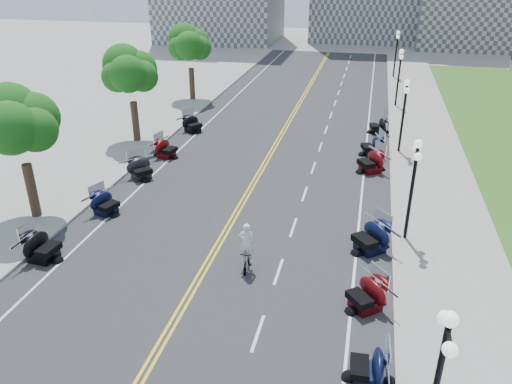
# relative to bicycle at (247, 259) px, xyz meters

# --- Properties ---
(ground) EXTENTS (160.00, 160.00, 0.00)m
(ground) POSITION_rel_bicycle_xyz_m (-1.81, 0.08, -0.50)
(ground) COLOR gray
(road) EXTENTS (16.00, 90.00, 0.01)m
(road) POSITION_rel_bicycle_xyz_m (-1.81, 10.08, -0.50)
(road) COLOR #333335
(road) RESTS_ON ground
(centerline_yellow_a) EXTENTS (0.12, 90.00, 0.00)m
(centerline_yellow_a) POSITION_rel_bicycle_xyz_m (-1.93, 10.08, -0.49)
(centerline_yellow_a) COLOR yellow
(centerline_yellow_a) RESTS_ON road
(centerline_yellow_b) EXTENTS (0.12, 90.00, 0.00)m
(centerline_yellow_b) POSITION_rel_bicycle_xyz_m (-1.69, 10.08, -0.49)
(centerline_yellow_b) COLOR yellow
(centerline_yellow_b) RESTS_ON road
(edge_line_north) EXTENTS (0.12, 90.00, 0.00)m
(edge_line_north) POSITION_rel_bicycle_xyz_m (4.59, 10.08, -0.49)
(edge_line_north) COLOR white
(edge_line_north) RESTS_ON road
(edge_line_south) EXTENTS (0.12, 90.00, 0.00)m
(edge_line_south) POSITION_rel_bicycle_xyz_m (-8.21, 10.08, -0.49)
(edge_line_south) COLOR white
(edge_line_south) RESTS_ON road
(lane_dash_5) EXTENTS (0.12, 2.00, 0.00)m
(lane_dash_5) POSITION_rel_bicycle_xyz_m (1.39, -3.92, -0.49)
(lane_dash_5) COLOR white
(lane_dash_5) RESTS_ON road
(lane_dash_6) EXTENTS (0.12, 2.00, 0.00)m
(lane_dash_6) POSITION_rel_bicycle_xyz_m (1.39, 0.08, -0.49)
(lane_dash_6) COLOR white
(lane_dash_6) RESTS_ON road
(lane_dash_7) EXTENTS (0.12, 2.00, 0.00)m
(lane_dash_7) POSITION_rel_bicycle_xyz_m (1.39, 4.08, -0.49)
(lane_dash_7) COLOR white
(lane_dash_7) RESTS_ON road
(lane_dash_8) EXTENTS (0.12, 2.00, 0.00)m
(lane_dash_8) POSITION_rel_bicycle_xyz_m (1.39, 8.08, -0.49)
(lane_dash_8) COLOR white
(lane_dash_8) RESTS_ON road
(lane_dash_9) EXTENTS (0.12, 2.00, 0.00)m
(lane_dash_9) POSITION_rel_bicycle_xyz_m (1.39, 12.08, -0.49)
(lane_dash_9) COLOR white
(lane_dash_9) RESTS_ON road
(lane_dash_10) EXTENTS (0.12, 2.00, 0.00)m
(lane_dash_10) POSITION_rel_bicycle_xyz_m (1.39, 16.08, -0.49)
(lane_dash_10) COLOR white
(lane_dash_10) RESTS_ON road
(lane_dash_11) EXTENTS (0.12, 2.00, 0.00)m
(lane_dash_11) POSITION_rel_bicycle_xyz_m (1.39, 20.08, -0.49)
(lane_dash_11) COLOR white
(lane_dash_11) RESTS_ON road
(lane_dash_12) EXTENTS (0.12, 2.00, 0.00)m
(lane_dash_12) POSITION_rel_bicycle_xyz_m (1.39, 24.08, -0.49)
(lane_dash_12) COLOR white
(lane_dash_12) RESTS_ON road
(lane_dash_13) EXTENTS (0.12, 2.00, 0.00)m
(lane_dash_13) POSITION_rel_bicycle_xyz_m (1.39, 28.08, -0.49)
(lane_dash_13) COLOR white
(lane_dash_13) RESTS_ON road
(lane_dash_14) EXTENTS (0.12, 2.00, 0.00)m
(lane_dash_14) POSITION_rel_bicycle_xyz_m (1.39, 32.08, -0.49)
(lane_dash_14) COLOR white
(lane_dash_14) RESTS_ON road
(lane_dash_15) EXTENTS (0.12, 2.00, 0.00)m
(lane_dash_15) POSITION_rel_bicycle_xyz_m (1.39, 36.08, -0.49)
(lane_dash_15) COLOR white
(lane_dash_15) RESTS_ON road
(lane_dash_16) EXTENTS (0.12, 2.00, 0.00)m
(lane_dash_16) POSITION_rel_bicycle_xyz_m (1.39, 40.08, -0.49)
(lane_dash_16) COLOR white
(lane_dash_16) RESTS_ON road
(lane_dash_17) EXTENTS (0.12, 2.00, 0.00)m
(lane_dash_17) POSITION_rel_bicycle_xyz_m (1.39, 44.08, -0.49)
(lane_dash_17) COLOR white
(lane_dash_17) RESTS_ON road
(lane_dash_18) EXTENTS (0.12, 2.00, 0.00)m
(lane_dash_18) POSITION_rel_bicycle_xyz_m (1.39, 48.08, -0.49)
(lane_dash_18) COLOR white
(lane_dash_18) RESTS_ON road
(lane_dash_19) EXTENTS (0.12, 2.00, 0.00)m
(lane_dash_19) POSITION_rel_bicycle_xyz_m (1.39, 52.08, -0.49)
(lane_dash_19) COLOR white
(lane_dash_19) RESTS_ON road
(sidewalk_north) EXTENTS (5.00, 90.00, 0.15)m
(sidewalk_north) POSITION_rel_bicycle_xyz_m (8.69, 10.08, -0.43)
(sidewalk_north) COLOR #9E9991
(sidewalk_north) RESTS_ON ground
(sidewalk_south) EXTENTS (5.00, 90.00, 0.15)m
(sidewalk_south) POSITION_rel_bicycle_xyz_m (-12.31, 10.08, -0.43)
(sidewalk_south) COLOR #9E9991
(sidewalk_south) RESTS_ON ground
(street_lamp_2) EXTENTS (0.50, 1.20, 4.90)m
(street_lamp_2) POSITION_rel_bicycle_xyz_m (6.79, 4.08, 2.10)
(street_lamp_2) COLOR black
(street_lamp_2) RESTS_ON sidewalk_north
(street_lamp_3) EXTENTS (0.50, 1.20, 4.90)m
(street_lamp_3) POSITION_rel_bicycle_xyz_m (6.79, 16.08, 2.10)
(street_lamp_3) COLOR black
(street_lamp_3) RESTS_ON sidewalk_north
(street_lamp_4) EXTENTS (0.50, 1.20, 4.90)m
(street_lamp_4) POSITION_rel_bicycle_xyz_m (6.79, 28.08, 2.10)
(street_lamp_4) COLOR black
(street_lamp_4) RESTS_ON sidewalk_north
(street_lamp_5) EXTENTS (0.50, 1.20, 4.90)m
(street_lamp_5) POSITION_rel_bicycle_xyz_m (6.79, 40.08, 2.10)
(street_lamp_5) COLOR black
(street_lamp_5) RESTS_ON sidewalk_north
(tree_2) EXTENTS (4.80, 4.80, 9.20)m
(tree_2) POSITION_rel_bicycle_xyz_m (-11.81, 2.08, 4.25)
(tree_2) COLOR #235619
(tree_2) RESTS_ON sidewalk_south
(tree_3) EXTENTS (4.80, 4.80, 9.20)m
(tree_3) POSITION_rel_bicycle_xyz_m (-11.81, 14.08, 4.25)
(tree_3) COLOR #235619
(tree_3) RESTS_ON sidewalk_south
(tree_4) EXTENTS (4.80, 4.80, 9.20)m
(tree_4) POSITION_rel_bicycle_xyz_m (-11.81, 26.08, 4.25)
(tree_4) COLOR #235619
(tree_4) RESTS_ON sidewalk_south
(motorcycle_n_4) EXTENTS (1.94, 1.94, 1.29)m
(motorcycle_n_4) POSITION_rel_bicycle_xyz_m (5.33, -5.28, 0.15)
(motorcycle_n_4) COLOR black
(motorcycle_n_4) RESTS_ON road
(motorcycle_n_5) EXTENTS (2.74, 2.74, 1.36)m
(motorcycle_n_5) POSITION_rel_bicycle_xyz_m (5.11, -1.57, 0.18)
(motorcycle_n_5) COLOR #590A0C
(motorcycle_n_5) RESTS_ON road
(motorcycle_n_6) EXTENTS (3.07, 3.07, 1.52)m
(motorcycle_n_6) POSITION_rel_bicycle_xyz_m (5.18, 2.74, 0.26)
(motorcycle_n_6) COLOR black
(motorcycle_n_6) RESTS_ON road
(motorcycle_n_8) EXTENTS (2.97, 2.97, 1.50)m
(motorcycle_n_8) POSITION_rel_bicycle_xyz_m (4.96, 12.28, 0.25)
(motorcycle_n_8) COLOR #590A0C
(motorcycle_n_8) RESTS_ON road
(motorcycle_n_9) EXTENTS (2.62, 2.62, 1.44)m
(motorcycle_n_9) POSITION_rel_bicycle_xyz_m (4.99, 15.25, 0.22)
(motorcycle_n_9) COLOR black
(motorcycle_n_9) RESTS_ON road
(motorcycle_n_10) EXTENTS (2.29, 2.29, 1.32)m
(motorcycle_n_10) POSITION_rel_bicycle_xyz_m (5.34, 20.18, 0.16)
(motorcycle_n_10) COLOR black
(motorcycle_n_10) RESTS_ON road
(motorcycle_s_5) EXTENTS (2.17, 2.17, 1.43)m
(motorcycle_s_5) POSITION_rel_bicycle_xyz_m (-9.07, -1.34, 0.22)
(motorcycle_s_5) COLOR black
(motorcycle_s_5) RESTS_ON road
(motorcycle_s_6) EXTENTS (2.35, 2.35, 1.29)m
(motorcycle_s_6) POSITION_rel_bicycle_xyz_m (-8.52, 3.33, 0.14)
(motorcycle_s_6) COLOR black
(motorcycle_s_6) RESTS_ON road
(motorcycle_s_7) EXTENTS (2.77, 2.77, 1.37)m
(motorcycle_s_7) POSITION_rel_bicycle_xyz_m (-8.69, 8.03, 0.19)
(motorcycle_s_7) COLOR black
(motorcycle_s_7) RESTS_ON road
(motorcycle_s_8) EXTENTS (2.31, 2.31, 1.36)m
(motorcycle_s_8) POSITION_rel_bicycle_xyz_m (-8.55, 11.70, 0.18)
(motorcycle_s_8) COLOR #590A0C
(motorcycle_s_8) RESTS_ON road
(motorcycle_s_9) EXTENTS (2.67, 2.67, 1.34)m
(motorcycle_s_9) POSITION_rel_bicycle_xyz_m (-8.66, 17.27, 0.17)
(motorcycle_s_9) COLOR black
(motorcycle_s_9) RESTS_ON road
(bicycle) EXTENTS (0.63, 1.71, 1.00)m
(bicycle) POSITION_rel_bicycle_xyz_m (0.00, 0.00, 0.00)
(bicycle) COLOR #A51414
(bicycle) RESTS_ON road
(cyclist_rider) EXTENTS (0.69, 0.45, 1.90)m
(cyclist_rider) POSITION_rel_bicycle_xyz_m (0.00, 0.00, 1.45)
(cyclist_rider) COLOR white
(cyclist_rider) RESTS_ON bicycle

